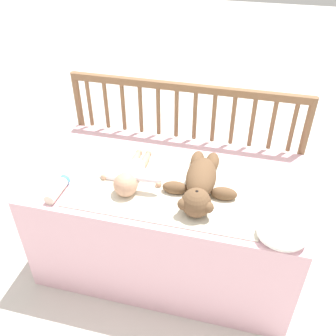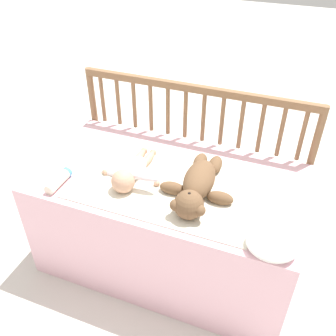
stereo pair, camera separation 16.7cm
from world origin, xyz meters
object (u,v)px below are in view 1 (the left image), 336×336
Objects in this scene: teddy_bear at (200,183)px; baby at (131,175)px; baby_bottle at (59,188)px; small_pillow at (282,233)px.

teddy_bear is 1.25× the size of baby.
small_pillow is at bearing -2.99° from baby_bottle.
small_pillow is (0.34, -0.19, -0.02)m from teddy_bear.
baby reaches higher than small_pillow.
small_pillow is 0.94m from baby_bottle.
teddy_bear reaches higher than baby.
teddy_bear is at bearing 150.52° from small_pillow.
teddy_bear is 0.61m from baby_bottle.
baby is at bearing 26.72° from baby_bottle.
small_pillow is (0.65, -0.19, -0.01)m from baby.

